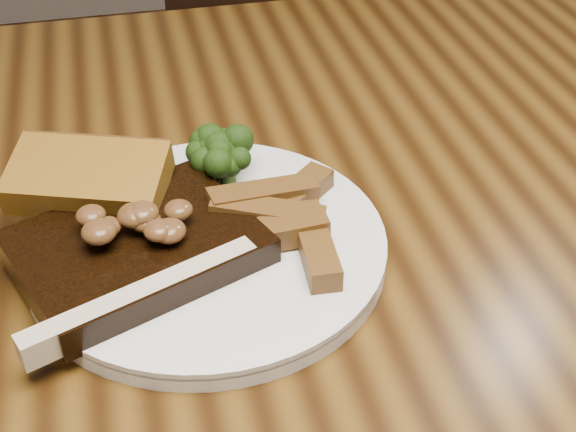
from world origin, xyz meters
name	(u,v)px	position (x,y,z in m)	size (l,w,h in m)	color
dining_table	(284,330)	(0.00, 0.00, 0.66)	(1.60, 0.90, 0.75)	#4E320F
chair_far	(315,103)	(0.21, 0.69, 0.46)	(0.53, 0.53, 0.85)	black
plate	(208,248)	(-0.06, 0.00, 0.76)	(0.26, 0.26, 0.01)	white
steak	(137,249)	(-0.11, -0.01, 0.77)	(0.16, 0.12, 0.02)	black
steak_bone	(144,304)	(-0.11, -0.07, 0.77)	(0.16, 0.02, 0.02)	#C4B398
mushroom_pile	(133,216)	(-0.11, -0.01, 0.80)	(0.07, 0.07, 0.03)	brown
garlic_bread	(92,200)	(-0.13, 0.05, 0.77)	(0.11, 0.06, 0.02)	brown
potato_wedges	(308,229)	(0.01, -0.02, 0.77)	(0.11, 0.11, 0.02)	brown
broccoli_cluster	(239,155)	(-0.02, 0.08, 0.78)	(0.07, 0.07, 0.04)	#1B3A0D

